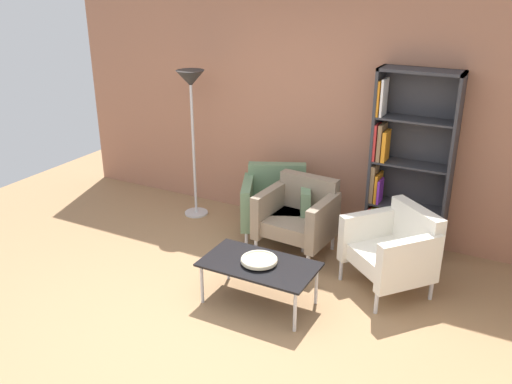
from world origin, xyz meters
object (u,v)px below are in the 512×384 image
at_px(bookshelf_tall, 404,166).
at_px(floor_lamp_torchiere, 191,96).
at_px(armchair_spare_guest, 299,215).
at_px(armchair_corner_red, 394,248).
at_px(decorative_bowl, 259,260).
at_px(coffee_table_low, 259,267).
at_px(armchair_near_window, 276,202).

height_order(bookshelf_tall, floor_lamp_torchiere, bookshelf_tall).
distance_m(armchair_spare_guest, armchair_corner_red, 1.09).
bearing_deg(bookshelf_tall, armchair_corner_red, -79.13).
height_order(decorative_bowl, armchair_spare_guest, armchair_spare_guest).
height_order(decorative_bowl, armchair_corner_red, armchair_corner_red).
xyz_separation_m(coffee_table_low, armchair_spare_guest, (-0.10, 1.07, 0.05)).
distance_m(armchair_near_window, floor_lamp_torchiere, 1.53).
bearing_deg(floor_lamp_torchiere, coffee_table_low, -40.76).
bearing_deg(bookshelf_tall, floor_lamp_torchiere, -172.74).
height_order(coffee_table_low, armchair_near_window, armchair_near_window).
xyz_separation_m(armchair_spare_guest, floor_lamp_torchiere, (-1.48, 0.29, 1.03)).
xyz_separation_m(bookshelf_tall, armchair_spare_guest, (-0.90, -0.60, -0.50)).
distance_m(coffee_table_low, armchair_near_window, 1.35).
relative_size(bookshelf_tall, floor_lamp_torchiere, 1.09).
relative_size(coffee_table_low, decorative_bowl, 3.12).
bearing_deg(bookshelf_tall, decorative_bowl, -115.70).
bearing_deg(floor_lamp_torchiere, bookshelf_tall, 7.26).
distance_m(bookshelf_tall, armchair_spare_guest, 1.19).
relative_size(armchair_corner_red, floor_lamp_torchiere, 0.55).
relative_size(coffee_table_low, armchair_spare_guest, 1.28).
height_order(decorative_bowl, floor_lamp_torchiere, floor_lamp_torchiere).
relative_size(armchair_near_window, armchair_corner_red, 0.96).
xyz_separation_m(coffee_table_low, armchair_corner_red, (0.97, 0.80, 0.05)).
bearing_deg(decorative_bowl, armchair_near_window, 109.66).
xyz_separation_m(armchair_spare_guest, armchair_corner_red, (1.06, -0.27, 0.00)).
xyz_separation_m(coffee_table_low, armchair_near_window, (-0.45, 1.27, 0.05)).
bearing_deg(armchair_corner_red, bookshelf_tall, 140.93).
bearing_deg(armchair_near_window, armchair_spare_guest, -53.92).
height_order(coffee_table_low, armchair_spare_guest, armchair_spare_guest).
bearing_deg(floor_lamp_torchiere, decorative_bowl, -40.76).
relative_size(coffee_table_low, armchair_corner_red, 1.05).
bearing_deg(armchair_corner_red, armchair_near_window, -158.27).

